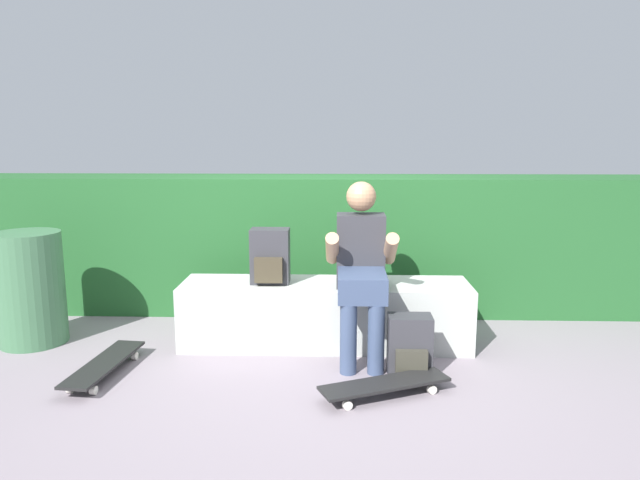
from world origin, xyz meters
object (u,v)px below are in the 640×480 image
object	(u,v)px
backpack_on_bench	(270,257)
backpack_on_ground	(410,347)
bench_main	(325,314)
skateboard_beside_bench	(104,364)
person_skater	(361,264)
skateboard_near_person	(385,384)
trash_bin	(30,288)

from	to	relation	value
backpack_on_bench	backpack_on_ground	bearing A→B (deg)	-29.95
bench_main	backpack_on_bench	bearing A→B (deg)	-178.66
bench_main	skateboard_beside_bench	distance (m)	1.56
bench_main	backpack_on_bench	world-z (taller)	backpack_on_bench
skateboard_beside_bench	backpack_on_bench	size ratio (longest dim) A/B	2.04
person_skater	skateboard_beside_bench	size ratio (longest dim) A/B	1.49
person_skater	skateboard_near_person	distance (m)	0.89
backpack_on_ground	trash_bin	size ratio (longest dim) A/B	0.48
bench_main	trash_bin	xyz separation A→B (m)	(-2.19, -0.03, 0.18)
person_skater	skateboard_beside_bench	distance (m)	1.82
skateboard_beside_bench	trash_bin	distance (m)	1.03
bench_main	skateboard_beside_bench	world-z (taller)	bench_main
trash_bin	skateboard_beside_bench	bearing A→B (deg)	-37.47
skateboard_near_person	backpack_on_ground	world-z (taller)	backpack_on_ground
skateboard_beside_bench	trash_bin	world-z (taller)	trash_bin
trash_bin	person_skater	bearing A→B (deg)	-4.43
person_skater	skateboard_near_person	world-z (taller)	person_skater
bench_main	skateboard_beside_bench	bearing A→B (deg)	-156.35
skateboard_beside_bench	backpack_on_ground	size ratio (longest dim) A/B	2.04
bench_main	person_skater	world-z (taller)	person_skater
bench_main	skateboard_near_person	xyz separation A→B (m)	(0.38, -0.88, -0.16)
trash_bin	skateboard_near_person	bearing A→B (deg)	-18.18
skateboard_beside_bench	trash_bin	xyz separation A→B (m)	(-0.77, 0.59, 0.34)
skateboard_near_person	trash_bin	distance (m)	2.72
skateboard_near_person	trash_bin	size ratio (longest dim) A/B	0.97
backpack_on_ground	trash_bin	bearing A→B (deg)	169.10
backpack_on_ground	trash_bin	distance (m)	2.81
bench_main	skateboard_beside_bench	xyz separation A→B (m)	(-1.42, -0.62, -0.16)
bench_main	skateboard_near_person	world-z (taller)	bench_main
person_skater	trash_bin	world-z (taller)	person_skater
backpack_on_ground	person_skater	bearing A→B (deg)	131.97
skateboard_beside_bench	skateboard_near_person	bearing A→B (deg)	-8.06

